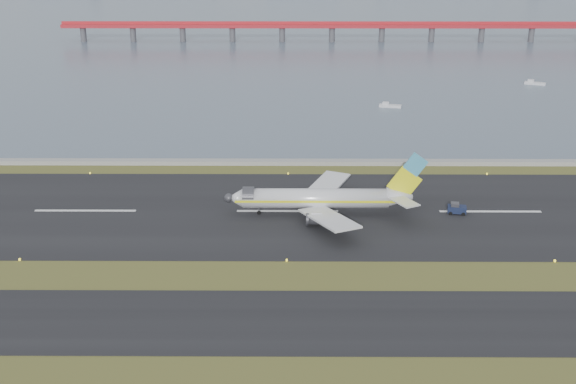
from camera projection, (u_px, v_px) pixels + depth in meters
name	position (u px, v px, depth m)	size (l,w,h in m)	color
ground	(286.00, 282.00, 114.14)	(1000.00, 1000.00, 0.00)	#3F4D1B
taxiway_strip	(286.00, 321.00, 102.87)	(1000.00, 18.00, 0.10)	black
runway_strip	(288.00, 211.00, 142.25)	(1000.00, 45.00, 0.10)	black
seawall	(288.00, 162.00, 170.22)	(1000.00, 2.50, 1.00)	gray
bay_water	(291.00, 0.00, 545.38)	(1400.00, 800.00, 1.30)	#4D5B6E
red_pier	(332.00, 27.00, 345.87)	(260.00, 5.00, 10.20)	#B31E27
airliner	(323.00, 198.00, 139.36)	(38.52, 32.89, 12.80)	silver
pushback_tug	(457.00, 209.00, 140.71)	(3.83, 2.61, 2.28)	#141C38
workboat_near	(389.00, 106.00, 223.35)	(7.08, 3.59, 1.64)	silver
workboat_far	(534.00, 83.00, 255.08)	(7.42, 5.01, 1.73)	silver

